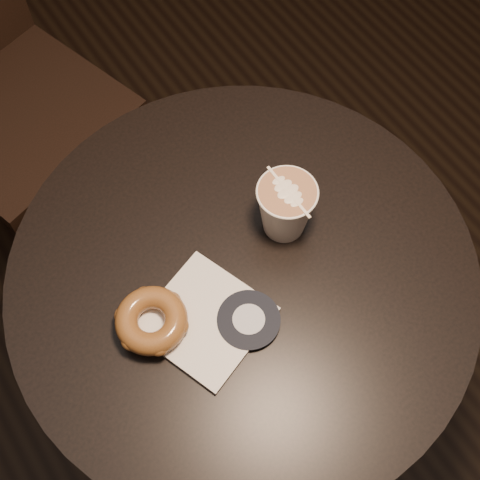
{
  "coord_description": "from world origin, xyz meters",
  "views": [
    {
      "loc": [
        -0.23,
        -0.34,
        1.64
      ],
      "look_at": [
        0.01,
        0.03,
        0.79
      ],
      "focal_mm": 50.0,
      "sensor_mm": 36.0,
      "label": 1
    }
  ],
  "objects_px": {
    "pastry_bag": "(206,320)",
    "latte_cup": "(285,209)",
    "doughnut": "(151,320)",
    "cafe_table": "(243,319)"
  },
  "relations": [
    {
      "from": "cafe_table",
      "to": "doughnut",
      "type": "xyz_separation_m",
      "value": [
        -0.15,
        -0.0,
        0.22
      ]
    },
    {
      "from": "doughnut",
      "to": "latte_cup",
      "type": "height_order",
      "value": "latte_cup"
    },
    {
      "from": "pastry_bag",
      "to": "doughnut",
      "type": "xyz_separation_m",
      "value": [
        -0.07,
        0.03,
        0.02
      ]
    },
    {
      "from": "doughnut",
      "to": "pastry_bag",
      "type": "bearing_deg",
      "value": -27.33
    },
    {
      "from": "pastry_bag",
      "to": "doughnut",
      "type": "relative_size",
      "value": 1.5
    },
    {
      "from": "pastry_bag",
      "to": "doughnut",
      "type": "bearing_deg",
      "value": 133.11
    },
    {
      "from": "pastry_bag",
      "to": "doughnut",
      "type": "distance_m",
      "value": 0.08
    },
    {
      "from": "doughnut",
      "to": "latte_cup",
      "type": "xyz_separation_m",
      "value": [
        0.25,
        0.03,
        0.03
      ]
    },
    {
      "from": "doughnut",
      "to": "cafe_table",
      "type": "bearing_deg",
      "value": 0.19
    },
    {
      "from": "pastry_bag",
      "to": "latte_cup",
      "type": "bearing_deg",
      "value": -0.25
    }
  ]
}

